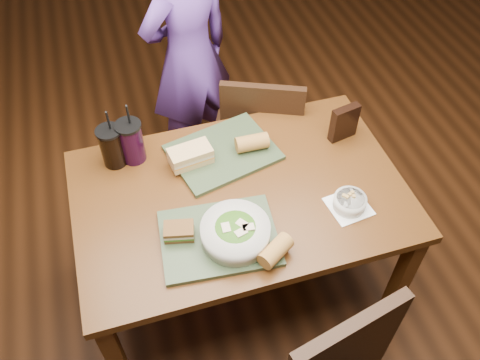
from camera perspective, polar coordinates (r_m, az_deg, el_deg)
name	(u,v)px	position (r m, az deg, el deg)	size (l,w,h in m)	color
ground	(240,287)	(2.62, 0.00, -11.90)	(6.00, 6.00, 0.00)	#381C0B
dining_table	(240,206)	(2.07, 0.00, -2.93)	(1.30, 0.85, 0.75)	#4D2A0F
chair_far	(254,137)	(2.58, 1.63, 4.85)	(0.51, 0.52, 0.89)	black
diner	(189,56)	(2.73, -5.75, 13.68)	(0.53, 0.35, 1.45)	#613797
tray_near	(219,238)	(1.86, -2.37, -6.52)	(0.42, 0.32, 0.02)	#303F26
tray_far	(223,152)	(2.14, -1.92, 3.12)	(0.42, 0.32, 0.02)	#303F26
salad_bowl	(235,232)	(1.81, -0.52, -5.82)	(0.25, 0.25, 0.08)	silver
soup_bowl	(350,202)	(1.98, 12.21, -2.43)	(0.17, 0.17, 0.06)	white
sandwich_near	(179,231)	(1.84, -6.87, -5.75)	(0.12, 0.10, 0.05)	#593819
sandwich_far	(190,156)	(2.07, -5.59, 2.75)	(0.18, 0.12, 0.07)	tan
baguette_near	(276,251)	(1.78, 4.01, -7.94)	(0.07, 0.07, 0.13)	#AD7533
baguette_far	(252,143)	(2.12, 1.36, 4.22)	(0.07, 0.07, 0.14)	#AD7533
cup_cola	(112,146)	(2.11, -14.16, 3.69)	(0.10, 0.10, 0.28)	black
cup_berry	(131,141)	(2.10, -12.12, 4.26)	(0.11, 0.11, 0.29)	black
chip_bag	(344,123)	(2.20, 11.60, 6.32)	(0.12, 0.04, 0.16)	black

